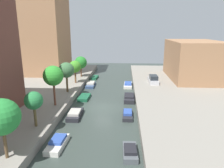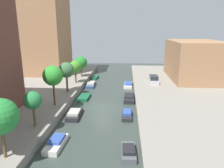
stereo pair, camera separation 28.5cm
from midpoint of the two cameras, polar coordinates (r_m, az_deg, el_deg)
ground_plane at (r=32.09m, az=-2.34°, el=-6.30°), size 84.00×84.00×0.00m
quay_left at (r=36.66m, az=-26.42°, el=-4.34°), size 20.00×64.00×1.00m
quay_right at (r=33.80m, az=23.97°, el=-5.60°), size 20.00×64.00×1.00m
apartment_tower_far at (r=53.52m, az=-17.88°, el=14.95°), size 10.00×11.31×22.66m
low_block_right at (r=48.68m, az=21.54°, el=6.06°), size 10.00×15.68×8.03m
street_tree_0 at (r=19.25m, az=-27.64°, el=-7.84°), size 2.98×2.98×5.19m
street_tree_1 at (r=24.40m, az=-20.28°, el=-4.26°), size 2.00×2.00×4.00m
street_tree_2 at (r=30.01m, az=-15.42°, el=2.14°), size 2.78×2.78×5.66m
street_tree_3 at (r=36.24m, az=-12.01°, el=3.65°), size 2.62×2.62×5.09m
street_tree_4 at (r=42.19m, az=-9.72°, el=4.61°), size 2.37×2.37×4.47m
street_tree_5 at (r=47.54m, az=-8.16°, el=5.76°), size 2.70×2.70×4.57m
parked_car at (r=42.84m, az=11.31°, el=1.14°), size 1.81×4.51×1.56m
moored_boat_left_1 at (r=22.72m, az=-14.48°, el=-15.20°), size 1.62×3.71×0.83m
moored_boat_left_2 at (r=29.12m, az=-9.81°, el=-7.99°), size 1.72×4.06×0.87m
moored_boat_left_3 at (r=36.06m, az=-7.28°, el=-3.58°), size 1.79×3.48×0.50m
moored_boat_left_4 at (r=43.62m, az=-5.52°, el=-0.15°), size 1.72×4.21×0.84m
moored_boat_left_5 at (r=50.28m, az=-4.43°, el=1.78°), size 1.53×3.24×0.53m
moored_boat_right_1 at (r=20.82m, az=4.88°, el=-17.74°), size 1.42×3.15×0.85m
moored_boat_right_2 at (r=28.69m, az=4.37°, el=-8.23°), size 1.34×3.50×0.81m
moored_boat_right_3 at (r=35.18m, az=4.87°, el=-3.74°), size 1.79×4.41×0.88m
moored_boat_right_4 at (r=43.49m, az=4.59°, el=-0.20°), size 1.81×4.65×0.79m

